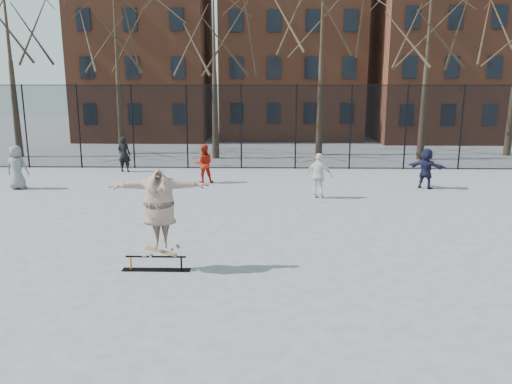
{
  "coord_description": "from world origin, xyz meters",
  "views": [
    {
      "loc": [
        -0.1,
        -10.81,
        4.14
      ],
      "look_at": [
        -0.4,
        1.5,
        1.4
      ],
      "focal_mm": 35.0,
      "sensor_mm": 36.0,
      "label": 1
    }
  ],
  "objects_px": {
    "bystander_grey": "(17,167)",
    "bystander_navy": "(426,168)",
    "skater": "(160,214)",
    "bystander_black": "(124,154)",
    "skate_rail": "(156,264)",
    "bystander_red": "(204,164)",
    "bystander_white": "(319,176)",
    "skateboard": "(162,254)"
  },
  "relations": [
    {
      "from": "bystander_grey",
      "to": "bystander_navy",
      "type": "xyz_separation_m",
      "value": [
        16.0,
        0.52,
        -0.06
      ]
    },
    {
      "from": "skate_rail",
      "to": "bystander_grey",
      "type": "bearing_deg",
      "value": 130.84
    },
    {
      "from": "bystander_red",
      "to": "bystander_black",
      "type": "bearing_deg",
      "value": -38.77
    },
    {
      "from": "skateboard",
      "to": "bystander_navy",
      "type": "bearing_deg",
      "value": 46.34
    },
    {
      "from": "skate_rail",
      "to": "bystander_grey",
      "type": "relative_size",
      "value": 0.9
    },
    {
      "from": "skater",
      "to": "skateboard",
      "type": "bearing_deg",
      "value": 0.0
    },
    {
      "from": "skater",
      "to": "bystander_grey",
      "type": "height_order",
      "value": "skater"
    },
    {
      "from": "skateboard",
      "to": "bystander_navy",
      "type": "relative_size",
      "value": 0.48
    },
    {
      "from": "bystander_black",
      "to": "bystander_navy",
      "type": "relative_size",
      "value": 1.03
    },
    {
      "from": "skate_rail",
      "to": "skateboard",
      "type": "xyz_separation_m",
      "value": [
        0.14,
        0.0,
        0.25
      ]
    },
    {
      "from": "skater",
      "to": "skate_rail",
      "type": "bearing_deg",
      "value": 172.91
    },
    {
      "from": "skater",
      "to": "bystander_red",
      "type": "height_order",
      "value": "skater"
    },
    {
      "from": "bystander_red",
      "to": "skater",
      "type": "bearing_deg",
      "value": 84.28
    },
    {
      "from": "skate_rail",
      "to": "bystander_navy",
      "type": "height_order",
      "value": "bystander_navy"
    },
    {
      "from": "skate_rail",
      "to": "bystander_black",
      "type": "relative_size",
      "value": 0.93
    },
    {
      "from": "skate_rail",
      "to": "skateboard",
      "type": "relative_size",
      "value": 2.03
    },
    {
      "from": "bystander_navy",
      "to": "skateboard",
      "type": "bearing_deg",
      "value": 79.08
    },
    {
      "from": "skate_rail",
      "to": "skater",
      "type": "height_order",
      "value": "skater"
    },
    {
      "from": "skate_rail",
      "to": "skater",
      "type": "bearing_deg",
      "value": 0.0
    },
    {
      "from": "bystander_white",
      "to": "bystander_navy",
      "type": "xyz_separation_m",
      "value": [
        4.37,
        1.78,
        -0.02
      ]
    },
    {
      "from": "skater",
      "to": "bystander_white",
      "type": "xyz_separation_m",
      "value": [
        4.19,
        7.19,
        -0.5
      ]
    },
    {
      "from": "bystander_black",
      "to": "bystander_red",
      "type": "bearing_deg",
      "value": 154.6
    },
    {
      "from": "skate_rail",
      "to": "bystander_white",
      "type": "relative_size",
      "value": 0.94
    },
    {
      "from": "skater",
      "to": "bystander_black",
      "type": "distance_m",
      "value": 13.09
    },
    {
      "from": "skater",
      "to": "bystander_white",
      "type": "height_order",
      "value": "skater"
    },
    {
      "from": "bystander_black",
      "to": "bystander_white",
      "type": "bearing_deg",
      "value": 154.75
    },
    {
      "from": "skater",
      "to": "bystander_navy",
      "type": "xyz_separation_m",
      "value": [
        8.56,
        8.97,
        -0.52
      ]
    },
    {
      "from": "bystander_navy",
      "to": "bystander_grey",
      "type": "bearing_deg",
      "value": 34.62
    },
    {
      "from": "skate_rail",
      "to": "bystander_navy",
      "type": "bearing_deg",
      "value": 45.89
    },
    {
      "from": "bystander_white",
      "to": "bystander_black",
      "type": "bearing_deg",
      "value": -11.98
    },
    {
      "from": "skateboard",
      "to": "bystander_navy",
      "type": "distance_m",
      "value": 12.41
    },
    {
      "from": "bystander_grey",
      "to": "bystander_black",
      "type": "xyz_separation_m",
      "value": [
        3.1,
        3.89,
        -0.04
      ]
    },
    {
      "from": "bystander_grey",
      "to": "bystander_navy",
      "type": "height_order",
      "value": "bystander_grey"
    },
    {
      "from": "bystander_grey",
      "to": "bystander_navy",
      "type": "bearing_deg",
      "value": -176.4
    },
    {
      "from": "skate_rail",
      "to": "bystander_navy",
      "type": "xyz_separation_m",
      "value": [
        8.7,
        8.97,
        0.66
      ]
    },
    {
      "from": "bystander_black",
      "to": "bystander_navy",
      "type": "bearing_deg",
      "value": 171.23
    },
    {
      "from": "bystander_grey",
      "to": "bystander_white",
      "type": "xyz_separation_m",
      "value": [
        11.63,
        -1.25,
        -0.04
      ]
    },
    {
      "from": "bystander_black",
      "to": "bystander_navy",
      "type": "height_order",
      "value": "bystander_black"
    },
    {
      "from": "bystander_red",
      "to": "bystander_navy",
      "type": "height_order",
      "value": "bystander_red"
    },
    {
      "from": "bystander_black",
      "to": "bystander_grey",
      "type": "bearing_deg",
      "value": 57.28
    },
    {
      "from": "bystander_navy",
      "to": "skate_rail",
      "type": "bearing_deg",
      "value": 78.63
    },
    {
      "from": "skateboard",
      "to": "skater",
      "type": "height_order",
      "value": "skater"
    }
  ]
}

